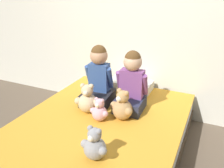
{
  "coord_description": "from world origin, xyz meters",
  "views": [
    {
      "loc": [
        0.94,
        -1.77,
        1.61
      ],
      "look_at": [
        0.0,
        0.28,
        0.66
      ],
      "focal_mm": 38.0,
      "sensor_mm": 36.0,
      "label": 1
    }
  ],
  "objects_px": {
    "bed": "(100,137)",
    "child_on_right": "(131,84)",
    "child_on_left": "(99,79)",
    "teddy_bear_held_by_right_child": "(122,107)",
    "pillow_at_headboard": "(130,85)",
    "teddy_bear_at_foot_of_bed": "(95,145)",
    "teddy_bear_held_by_left_child": "(87,100)",
    "teddy_bear_between_children": "(99,111)"
  },
  "relations": [
    {
      "from": "teddy_bear_held_by_left_child",
      "to": "teddy_bear_held_by_right_child",
      "type": "height_order",
      "value": "same"
    },
    {
      "from": "child_on_right",
      "to": "teddy_bear_at_foot_of_bed",
      "type": "xyz_separation_m",
      "value": [
        0.03,
        -0.86,
        -0.17
      ]
    },
    {
      "from": "child_on_left",
      "to": "teddy_bear_held_by_right_child",
      "type": "distance_m",
      "value": 0.48
    },
    {
      "from": "bed",
      "to": "child_on_left",
      "type": "distance_m",
      "value": 0.63
    },
    {
      "from": "bed",
      "to": "teddy_bear_at_foot_of_bed",
      "type": "bearing_deg",
      "value": -66.74
    },
    {
      "from": "teddy_bear_held_by_right_child",
      "to": "teddy_bear_at_foot_of_bed",
      "type": "bearing_deg",
      "value": -67.25
    },
    {
      "from": "child_on_left",
      "to": "teddy_bear_held_by_left_child",
      "type": "relative_size",
      "value": 2.05
    },
    {
      "from": "bed",
      "to": "child_on_left",
      "type": "relative_size",
      "value": 3.12
    },
    {
      "from": "bed",
      "to": "child_on_right",
      "type": "bearing_deg",
      "value": 63.1
    },
    {
      "from": "bed",
      "to": "child_on_right",
      "type": "distance_m",
      "value": 0.63
    },
    {
      "from": "bed",
      "to": "child_on_left",
      "type": "bearing_deg",
      "value": 118.9
    },
    {
      "from": "child_on_left",
      "to": "pillow_at_headboard",
      "type": "bearing_deg",
      "value": 61.97
    },
    {
      "from": "bed",
      "to": "pillow_at_headboard",
      "type": "height_order",
      "value": "pillow_at_headboard"
    },
    {
      "from": "bed",
      "to": "teddy_bear_held_by_right_child",
      "type": "bearing_deg",
      "value": 33.4
    },
    {
      "from": "child_on_left",
      "to": "child_on_right",
      "type": "relative_size",
      "value": 1.03
    },
    {
      "from": "teddy_bear_at_foot_of_bed",
      "to": "teddy_bear_between_children",
      "type": "bearing_deg",
      "value": 121.52
    },
    {
      "from": "bed",
      "to": "teddy_bear_between_children",
      "type": "xyz_separation_m",
      "value": [
        -0.01,
        0.0,
        0.29
      ]
    },
    {
      "from": "child_on_right",
      "to": "teddy_bear_held_by_left_child",
      "type": "distance_m",
      "value": 0.48
    },
    {
      "from": "child_on_right",
      "to": "teddy_bear_held_by_left_child",
      "type": "height_order",
      "value": "child_on_right"
    },
    {
      "from": "teddy_bear_held_by_right_child",
      "to": "teddy_bear_at_foot_of_bed",
      "type": "distance_m",
      "value": 0.62
    },
    {
      "from": "pillow_at_headboard",
      "to": "bed",
      "type": "bearing_deg",
      "value": -90.0
    },
    {
      "from": "teddy_bear_between_children",
      "to": "teddy_bear_at_foot_of_bed",
      "type": "height_order",
      "value": "teddy_bear_at_foot_of_bed"
    },
    {
      "from": "child_on_right",
      "to": "teddy_bear_at_foot_of_bed",
      "type": "height_order",
      "value": "child_on_right"
    },
    {
      "from": "child_on_right",
      "to": "teddy_bear_between_children",
      "type": "relative_size",
      "value": 2.63
    },
    {
      "from": "child_on_right",
      "to": "child_on_left",
      "type": "bearing_deg",
      "value": 177.35
    },
    {
      "from": "child_on_left",
      "to": "teddy_bear_between_children",
      "type": "height_order",
      "value": "child_on_left"
    },
    {
      "from": "child_on_left",
      "to": "pillow_at_headboard",
      "type": "xyz_separation_m",
      "value": [
        0.2,
        0.48,
        -0.22
      ]
    },
    {
      "from": "teddy_bear_held_by_right_child",
      "to": "teddy_bear_held_by_left_child",
      "type": "bearing_deg",
      "value": -157.4
    },
    {
      "from": "teddy_bear_held_by_left_child",
      "to": "pillow_at_headboard",
      "type": "bearing_deg",
      "value": 60.33
    },
    {
      "from": "bed",
      "to": "teddy_bear_held_by_left_child",
      "type": "distance_m",
      "value": 0.39
    },
    {
      "from": "child_on_left",
      "to": "teddy_bear_held_by_right_child",
      "type": "bearing_deg",
      "value": -37.41
    },
    {
      "from": "teddy_bear_between_children",
      "to": "teddy_bear_at_foot_of_bed",
      "type": "bearing_deg",
      "value": -61.93
    },
    {
      "from": "teddy_bear_at_foot_of_bed",
      "to": "child_on_right",
      "type": "bearing_deg",
      "value": 99.9
    },
    {
      "from": "teddy_bear_between_children",
      "to": "pillow_at_headboard",
      "type": "relative_size",
      "value": 0.45
    },
    {
      "from": "teddy_bear_held_by_left_child",
      "to": "teddy_bear_between_children",
      "type": "height_order",
      "value": "teddy_bear_held_by_left_child"
    },
    {
      "from": "teddy_bear_between_children",
      "to": "teddy_bear_at_foot_of_bed",
      "type": "distance_m",
      "value": 0.55
    },
    {
      "from": "teddy_bear_held_by_right_child",
      "to": "bed",
      "type": "bearing_deg",
      "value": -126.71
    },
    {
      "from": "teddy_bear_held_by_right_child",
      "to": "pillow_at_headboard",
      "type": "bearing_deg",
      "value": 124.24
    },
    {
      "from": "child_on_left",
      "to": "teddy_bear_held_by_right_child",
      "type": "height_order",
      "value": "child_on_left"
    },
    {
      "from": "child_on_left",
      "to": "teddy_bear_between_children",
      "type": "relative_size",
      "value": 2.7
    },
    {
      "from": "child_on_left",
      "to": "child_on_right",
      "type": "xyz_separation_m",
      "value": [
        0.38,
        -0.0,
        0.01
      ]
    },
    {
      "from": "child_on_right",
      "to": "pillow_at_headboard",
      "type": "bearing_deg",
      "value": 108.53
    }
  ]
}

